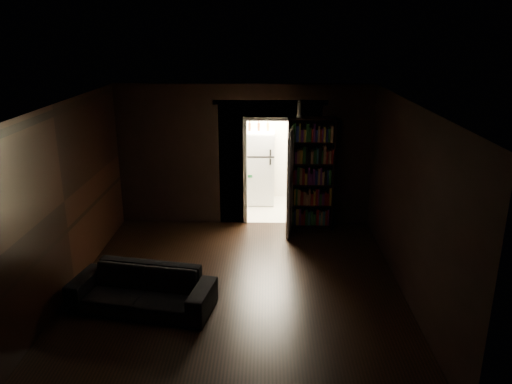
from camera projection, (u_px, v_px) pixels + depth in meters
The scene contains 9 objects.
ground at pixel (237, 289), 7.63m from camera, with size 5.50×5.50×0.00m, color black.
room_walls at pixel (239, 164), 8.12m from camera, with size 5.02×5.61×2.84m.
kitchen_alcove at pixel (269, 152), 10.92m from camera, with size 2.20×1.80×2.60m.
sofa at pixel (142, 283), 6.99m from camera, with size 2.00×0.87×0.77m, color black.
bookshelf at pixel (310, 174), 9.68m from camera, with size 0.90×0.32×2.20m, color black.
refrigerator at pixel (258, 167), 11.19m from camera, with size 0.74×0.68×1.65m, color white.
door at pixel (291, 181), 9.48m from camera, with size 0.85×0.05×2.05m, color silver.
figurine at pixel (299, 109), 9.35m from camera, with size 0.10×0.10×0.31m, color white.
bottles at pixel (259, 125), 10.90m from camera, with size 0.62×0.08×0.25m, color black.
Camera 1 is at (0.44, -6.78, 3.79)m, focal length 35.00 mm.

